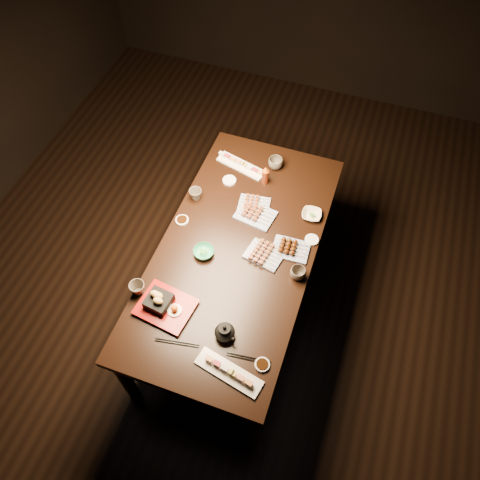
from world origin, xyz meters
name	(u,v)px	position (x,y,z in m)	size (l,w,h in m)	color
ground	(214,285)	(0.00, 0.00, 0.00)	(5.00, 5.00, 0.00)	black
dining_table	(237,280)	(0.22, -0.10, 0.38)	(0.90, 1.80, 0.75)	black
sushi_platter_near	(229,371)	(0.44, -0.82, 0.77)	(0.36, 0.10, 0.04)	white
sushi_platter_far	(241,164)	(0.03, 0.53, 0.77)	(0.34, 0.10, 0.04)	white
yakitori_plate_center	(256,213)	(0.25, 0.17, 0.78)	(0.23, 0.17, 0.06)	#828EB6
yakitori_plate_right	(264,253)	(0.39, -0.10, 0.78)	(0.21, 0.16, 0.05)	#828EB6
yakitori_plate_left	(254,203)	(0.22, 0.24, 0.77)	(0.20, 0.14, 0.05)	#828EB6
tsukune_plate	(291,247)	(0.53, -0.01, 0.78)	(0.21, 0.16, 0.05)	#828EB6
edamame_bowl_green	(204,252)	(0.05, -0.20, 0.77)	(0.12, 0.12, 0.04)	#319865
edamame_bowl_cream	(312,215)	(0.58, 0.28, 0.76)	(0.12, 0.12, 0.03)	beige
tempura_tray	(165,304)	(-0.01, -0.60, 0.80)	(0.30, 0.24, 0.11)	black
teacup_near_left	(138,289)	(-0.20, -0.56, 0.79)	(0.09, 0.09, 0.08)	#50473D
teacup_mid_right	(298,273)	(0.61, -0.17, 0.79)	(0.09, 0.09, 0.07)	#50473D
teacup_far_left	(196,194)	(-0.15, 0.18, 0.79)	(0.08, 0.08, 0.08)	#50473D
teacup_far_right	(275,163)	(0.25, 0.60, 0.79)	(0.10, 0.10, 0.08)	#50473D
teapot	(225,331)	(0.35, -0.64, 0.80)	(0.13, 0.13, 0.11)	black
condiment_bottle	(265,175)	(0.22, 0.45, 0.82)	(0.05, 0.05, 0.14)	#63220D
sauce_dish_west	(182,220)	(-0.16, -0.02, 0.76)	(0.08, 0.08, 0.01)	white
sauce_dish_east	(312,240)	(0.63, 0.10, 0.76)	(0.08, 0.08, 0.01)	white
sauce_dish_se	(262,365)	(0.58, -0.73, 0.76)	(0.08, 0.08, 0.01)	white
sauce_dish_nw	(229,181)	(0.00, 0.38, 0.76)	(0.09, 0.09, 0.02)	white
chopsticks_near	(177,342)	(0.13, -0.76, 0.75)	(0.24, 0.02, 0.01)	black
chopsticks_se	(249,358)	(0.51, -0.72, 0.75)	(0.23, 0.02, 0.01)	black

